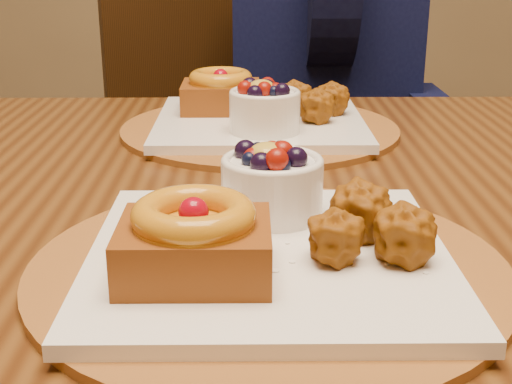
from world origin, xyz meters
The scene contains 5 objects.
dining_table centered at (-0.03, 0.10, 0.68)m, with size 1.60×0.90×0.76m.
place_setting_near centered at (-0.03, -0.12, 0.78)m, with size 0.38×0.38×0.09m.
place_setting_far centered at (-0.03, 0.31, 0.78)m, with size 0.38×0.38×0.09m.
chair_far centered at (-0.09, 0.91, 0.56)m, with size 0.63×0.63×1.01m.
diner centered at (0.11, 0.83, 0.80)m, with size 0.46×0.45×0.75m.
Camera 1 is at (-0.05, -0.63, 1.00)m, focal length 50.00 mm.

